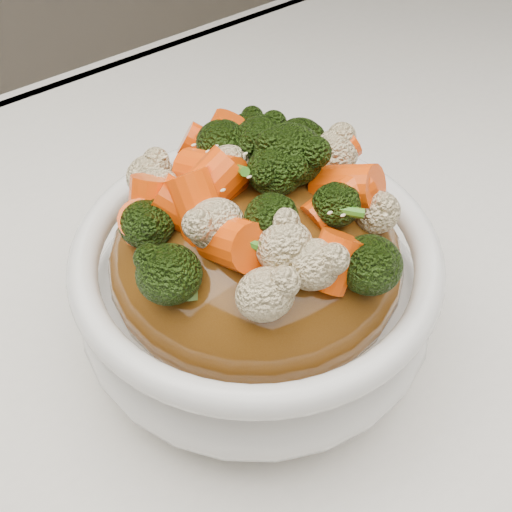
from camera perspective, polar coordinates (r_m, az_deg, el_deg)
tablecloth at (r=0.49m, az=0.04°, el=-10.95°), size 1.20×0.80×0.04m
bowl at (r=0.45m, az=0.00°, el=-2.95°), size 0.29×0.29×0.09m
sauce_base at (r=0.43m, az=0.00°, el=-0.29°), size 0.23×0.23×0.10m
carrots at (r=0.39m, az=0.00°, el=6.32°), size 0.23×0.23×0.05m
broccoli at (r=0.39m, az=0.00°, el=6.20°), size 0.23×0.23×0.05m
cauliflower at (r=0.39m, az=0.00°, el=5.97°), size 0.23×0.23×0.04m
scallions at (r=0.39m, az=0.00°, el=6.44°), size 0.18×0.18×0.02m
sesame_seeds at (r=0.39m, az=0.00°, el=6.44°), size 0.21×0.21×0.01m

